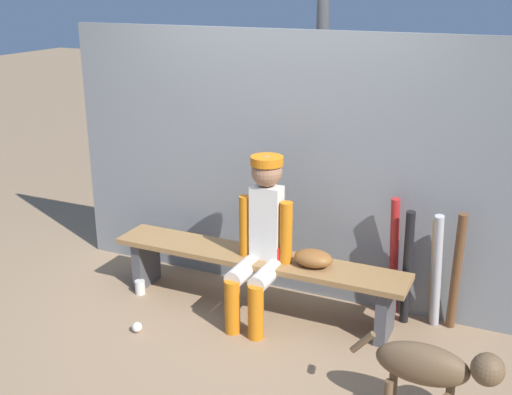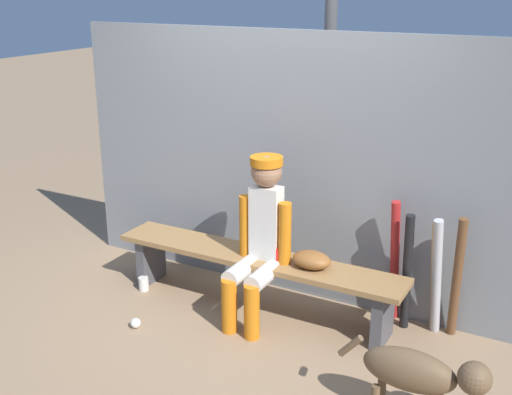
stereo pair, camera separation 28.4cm
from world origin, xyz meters
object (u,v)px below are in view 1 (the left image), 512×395
Objects in this scene: dugout_bench at (256,267)px; bat_aluminum_black at (407,268)px; dog at (432,367)px; player_seated at (260,236)px; bat_aluminum_silver at (437,272)px; bat_wood_tan at (435,273)px; baseball at (137,327)px; bat_wood_dark at (456,272)px; baseball_glove at (313,258)px; cup_on_ground at (140,287)px; cup_on_bench at (278,254)px; bat_aluminum_red at (394,257)px.

bat_aluminum_black is at bearing 12.90° from dugout_bench.
dog is at bearing -27.86° from dugout_bench.
bat_aluminum_silver is at bearing 16.68° from player_seated.
bat_wood_tan reaches higher than baseball.
bat_aluminum_black is at bearing 109.71° from dog.
bat_wood_tan is 0.03m from bat_aluminum_silver.
player_seated reaches higher than bat_aluminum_silver.
bat_wood_dark reaches higher than dog.
player_seated reaches higher than bat_aluminum_black.
dugout_bench is 2.61× the size of bat_wood_tan.
cup_on_ground is (-1.38, -0.17, -0.44)m from baseball_glove.
dog is (1.23, -0.73, -0.16)m from cup_on_bench.
dugout_bench is 20.55× the size of cup_on_ground.
bat_aluminum_red is 0.31m from bat_wood_tan.
dugout_bench is 1.88× the size of player_seated.
bat_wood_dark is (0.33, 0.06, 0.01)m from bat_aluminum_black.
player_seated is at bearing -163.32° from bat_aluminum_silver.
bat_aluminum_silver is 1.06× the size of dog.
dog is (0.03, -1.05, -0.11)m from bat_wood_dark.
baseball_glove reaches higher than dugout_bench.
bat_aluminum_red is 0.84m from cup_on_bench.
bat_aluminum_red is at bearing 176.22° from bat_wood_dark.
cup_on_ground is (-2.32, -0.47, -0.39)m from bat_wood_dark.
player_seated is 1.38× the size of bat_aluminum_black.
player_seated reaches higher than bat_wood_tan.
dugout_bench is 2.59× the size of bat_aluminum_black.
baseball_glove is (0.36, 0.11, -0.15)m from player_seated.
player_seated is 1.38m from bat_wood_dark.
baseball_glove is 3.78× the size of baseball.
bat_aluminum_red is 1.18m from dog.
bat_aluminum_red is 1.90m from baseball.
dugout_bench is 0.34m from player_seated.
dog reaches higher than dugout_bench.
baseball_glove is at bearing 0.00° from dugout_bench.
cup_on_ground is at bearing -173.01° from baseball_glove.
cup_on_ground is at bearing 166.16° from dog.
cup_on_ground is at bearing -168.71° from bat_wood_tan.
dugout_bench is at bearing 128.34° from player_seated.
baseball is at bearing -154.38° from bat_wood_dark.
baseball is 1.12m from cup_on_bench.
player_seated reaches higher than baseball.
dugout_bench is at bearing 173.06° from cup_on_bench.
dugout_bench is 8.07× the size of baseball_glove.
dugout_bench reaches higher than cup_on_ground.
bat_aluminum_black is 2.07m from cup_on_ground.
baseball_glove is at bearing 16.22° from player_seated.
bat_aluminum_red is 8.44× the size of cup_on_bench.
baseball is (-1.07, -0.66, -0.46)m from baseball_glove.
bat_wood_dark is at bearing 11.42° from cup_on_ground.
dog is at bearing -81.25° from bat_aluminum_silver.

